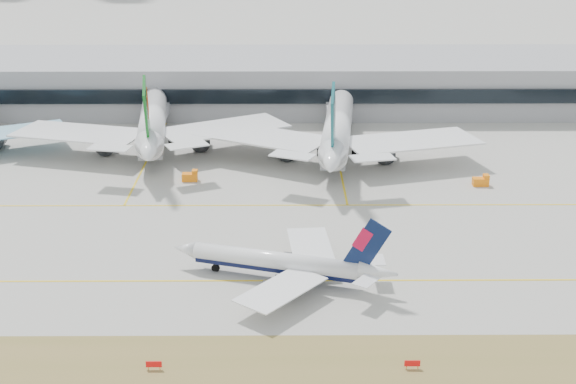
{
  "coord_description": "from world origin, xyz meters",
  "views": [
    {
      "loc": [
        -1.82,
        -127.22,
        62.01
      ],
      "look_at": [
        -0.97,
        18.0,
        7.5
      ],
      "focal_mm": 50.0,
      "sensor_mm": 36.0,
      "label": 1
    }
  ],
  "objects_px": {
    "widebody_cathay": "(337,131)",
    "terminal": "(289,81)",
    "widebody_eva": "(153,124)",
    "taxiing_airliner": "(284,263)"
  },
  "relations": [
    {
      "from": "taxiing_airliner",
      "to": "widebody_eva",
      "type": "distance_m",
      "value": 82.04
    },
    {
      "from": "widebody_cathay",
      "to": "terminal",
      "type": "height_order",
      "value": "widebody_cathay"
    },
    {
      "from": "taxiing_airliner",
      "to": "widebody_eva",
      "type": "relative_size",
      "value": 0.56
    },
    {
      "from": "widebody_cathay",
      "to": "terminal",
      "type": "xyz_separation_m",
      "value": [
        -11.39,
        52.26,
        0.8
      ]
    },
    {
      "from": "widebody_cathay",
      "to": "terminal",
      "type": "relative_size",
      "value": 0.25
    },
    {
      "from": "taxiing_airliner",
      "to": "widebody_cathay",
      "type": "height_order",
      "value": "widebody_cathay"
    },
    {
      "from": "widebody_eva",
      "to": "terminal",
      "type": "xyz_separation_m",
      "value": [
        35.17,
        44.8,
        0.85
      ]
    },
    {
      "from": "taxiing_airliner",
      "to": "terminal",
      "type": "distance_m",
      "value": 119.77
    },
    {
      "from": "widebody_eva",
      "to": "widebody_cathay",
      "type": "height_order",
      "value": "widebody_cathay"
    },
    {
      "from": "terminal",
      "to": "widebody_eva",
      "type": "bearing_deg",
      "value": -128.14
    }
  ]
}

